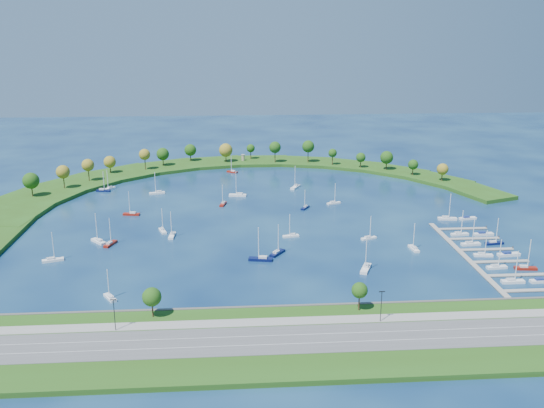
{
  "coord_description": "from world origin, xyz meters",
  "views": [
    {
      "loc": [
        -14.33,
        -273.83,
        87.48
      ],
      "look_at": [
        5.0,
        5.0,
        4.0
      ],
      "focal_mm": 38.65,
      "sensor_mm": 36.0,
      "label": 1
    }
  ],
  "objects": [
    {
      "name": "moored_boat_16",
      "position": [
        -85.64,
        -54.37,
        0.9
      ],
      "size": [
        8.45,
        4.69,
        11.97
      ],
      "rotation": [
        0.0,
        0.0,
        0.32
      ],
      "color": "white",
      "rests_on": "ground"
    },
    {
      "name": "moored_boat_2",
      "position": [
        -72.12,
        -34.32,
        0.93
      ],
      "size": [
        7.68,
        8.18,
        12.9
      ],
      "rotation": [
        0.0,
        0.0,
        2.3
      ],
      "color": "white",
      "rests_on": "ground"
    },
    {
      "name": "breakwater",
      "position": [
        -46.33,
        48.72,
        0.99
      ],
      "size": [
        286.74,
        247.64,
        2.0
      ],
      "color": "#274A13",
      "rests_on": "ground"
    },
    {
      "name": "docked_boat_1",
      "position": [
        95.98,
        -86.93,
        0.62
      ],
      "size": [
        8.42,
        2.88,
        1.69
      ],
      "rotation": [
        0.0,
        0.0,
        0.07
      ],
      "color": "white",
      "rests_on": "ground"
    },
    {
      "name": "docked_boat_7",
      "position": [
        96.03,
        -47.83,
        0.89
      ],
      "size": [
        8.07,
        3.18,
        11.55
      ],
      "rotation": [
        0.0,
        0.0,
        0.13
      ],
      "color": "#09103C",
      "rests_on": "ground"
    },
    {
      "name": "breakwater_trees",
      "position": [
        -20.95,
        87.27,
        10.4
      ],
      "size": [
        237.54,
        93.26,
        14.87
      ],
      "color": "#382314",
      "rests_on": "breakwater"
    },
    {
      "name": "docked_boat_5",
      "position": [
        95.97,
        -61.16,
        0.68
      ],
      "size": [
        9.36,
        3.52,
        1.86
      ],
      "rotation": [
        0.0,
        0.0,
        0.11
      ],
      "color": "white",
      "rests_on": "ground"
    },
    {
      "name": "docked_boat_11",
      "position": [
        97.88,
        -13.94,
        0.63
      ],
      "size": [
        8.64,
        3.66,
        1.71
      ],
      "rotation": [
        0.0,
        0.0,
        0.16
      ],
      "color": "white",
      "rests_on": "ground"
    },
    {
      "name": "docked_boat_4",
      "position": [
        85.53,
        -60.92,
        0.88
      ],
      "size": [
        7.74,
        3.08,
        11.07
      ],
      "rotation": [
        0.0,
        0.0,
        -0.13
      ],
      "color": "white",
      "rests_on": "ground"
    },
    {
      "name": "docked_boat_10",
      "position": [
        87.91,
        -13.76,
        0.94
      ],
      "size": [
        9.12,
        3.43,
        13.08
      ],
      "rotation": [
        0.0,
        0.0,
        -0.11
      ],
      "color": "white",
      "rests_on": "ground"
    },
    {
      "name": "moored_boat_15",
      "position": [
        -3.9,
        -59.28,
        0.96
      ],
      "size": [
        9.7,
        4.27,
        13.79
      ],
      "rotation": [
        0.0,
        0.0,
        2.96
      ],
      "color": "#09103C",
      "rests_on": "ground"
    },
    {
      "name": "docked_boat_2",
      "position": [
        85.52,
        -73.47,
        0.9
      ],
      "size": [
        8.12,
        2.98,
        11.68
      ],
      "rotation": [
        0.0,
        0.0,
        0.1
      ],
      "color": "white",
      "rests_on": "ground"
    },
    {
      "name": "moored_boat_7",
      "position": [
        22.26,
        9.09,
        0.86
      ],
      "size": [
        5.32,
        6.81,
        10.08
      ],
      "rotation": [
        0.0,
        0.0,
        4.14
      ],
      "color": "#09103C",
      "rests_on": "ground"
    },
    {
      "name": "moored_boat_9",
      "position": [
        -14.5,
        89.96,
        0.87
      ],
      "size": [
        7.27,
        5.82,
        10.84
      ],
      "rotation": [
        0.0,
        0.0,
        2.55
      ],
      "color": "maroon",
      "rests_on": "ground"
    },
    {
      "name": "moored_boat_13",
      "position": [
        -56.3,
        42.22,
        0.92
      ],
      "size": [
        8.87,
        4.53,
        12.55
      ],
      "rotation": [
        0.0,
        0.0,
        3.4
      ],
      "color": "white",
      "rests_on": "ground"
    },
    {
      "name": "docked_boat_6",
      "position": [
        85.52,
        -48.27,
        0.91
      ],
      "size": [
        8.44,
        3.13,
        12.12
      ],
      "rotation": [
        0.0,
        0.0,
        0.1
      ],
      "color": "white",
      "rests_on": "ground"
    },
    {
      "name": "docked_boat_8",
      "position": [
        85.52,
        -35.82,
        0.89
      ],
      "size": [
        8.05,
        2.96,
        11.58
      ],
      "rotation": [
        0.0,
        0.0,
        0.1
      ],
      "color": "white",
      "rests_on": "ground"
    },
    {
      "name": "moored_boat_14",
      "position": [
        -11.7,
        34.49,
        0.97
      ],
      "size": [
        9.77,
        4.03,
        13.94
      ],
      "rotation": [
        0.0,
        0.0,
        2.99
      ],
      "color": "white",
      "rests_on": "ground"
    },
    {
      "name": "docked_boat_3",
      "position": [
        96.02,
        -75.16,
        0.91
      ],
      "size": [
        8.5,
        3.28,
        12.18
      ],
      "rotation": [
        0.0,
        0.0,
        -0.12
      ],
      "color": "maroon",
      "rests_on": "ground"
    },
    {
      "name": "harbor_tower",
      "position": [
        -7.01,
        116.24,
        4.15
      ],
      "size": [
        2.6,
        2.6,
        4.18
      ],
      "color": "gray",
      "rests_on": "breakwater"
    },
    {
      "name": "moored_boat_19",
      "position": [
        -66.57,
        -37.54,
        0.9
      ],
      "size": [
        4.77,
        8.27,
        11.74
      ],
      "rotation": [
        0.0,
        0.0,
        1.23
      ],
      "color": "maroon",
      "rests_on": "ground"
    },
    {
      "name": "docked_boat_9",
      "position": [
        95.97,
        -36.6,
        0.66
      ],
      "size": [
        8.94,
        3.03,
        1.79
      ],
      "rotation": [
        0.0,
        0.0,
        0.07
      ],
      "color": "white",
      "rests_on": "ground"
    },
    {
      "name": "moored_boat_18",
      "position": [
        -56.52,
        -90.05,
        0.87
      ],
      "size": [
        5.6,
        7.19,
        10.64
      ],
      "rotation": [
        0.0,
        0.0,
        2.14
      ],
      "color": "white",
      "rests_on": "ground"
    },
    {
      "name": "moored_boat_4",
      "position": [
        -46.33,
        -22.06,
        0.88
      ],
      "size": [
        4.47,
        7.84,
        11.12
      ],
      "rotation": [
        0.0,
        0.0,
        5.04
      ],
      "color": "white",
      "rests_on": "ground"
    },
    {
      "name": "ground",
      "position": [
        0.0,
        0.0,
        0.0
      ],
      "size": [
        700.0,
        700.0,
        0.0
      ],
      "primitive_type": "plane",
      "color": "#071B44",
      "rests_on": "ground"
    },
    {
      "name": "south_shoreline",
      "position": [
        0.03,
        -122.88,
        1.0
      ],
      "size": [
        420.0,
        43.1,
        11.6
      ],
      "color": "#274A13",
      "rests_on": "ground"
    },
    {
      "name": "moored_boat_10",
      "position": [
        -64.3,
        4.0,
        0.9
      ],
      "size": [
        8.39,
        3.53,
        11.96
      ],
      "rotation": [
        0.0,
        0.0,
        2.98
      ],
      "color": "maroon",
      "rests_on": "ground"
    },
    {
      "name": "moored_boat_11",
      "position": [
        38.13,
        16.13,
        0.88
      ],
      "size": [
        7.75,
        4.85,
        11.06
      ],
      "rotation": [
        0.0,
        0.0,
        6.68
      ],
      "color": "white",
      "rests_on": "ground"
    },
    {
      "name": "dock_system",
      "position": [
        85.3,
        -61.0,
        0.35
      ],
      "size": [
        24.28,
        82.0,
        1.6
      ],
      "color": "gray",
      "rests_on": "ground"
    },
    {
      "name": "moored_boat_0",
      "position": [
        -84.72,
        53.7,
        0.89
      ],
      "size": [
        6.65,
        7.47,
        11.52
      ],
      "rotation": [
        0.0,
        0.0,
        4.03
      ],
      "color": "white",
      "rests_on": "ground"
    },
    {
      "name": "moored_boat_17",
      "position": [
        44.21,
        -38.01,
        0.87
      ],
      "size": [
        7.35,
        4.51,
        10.47
      ],
      "rotation": [
        0.0,
        0.0,
        0.38
      ],
      "color": "white",
      "rests_on": "ground"
    },
    {
      "name": "moored_boat_6",
      "position": [
        59.91,
        -51.93,
        0.89
      ],
      "size": [
        2.97,
        7.98,
        11.46
      ],
      "rotation": [
        0.0,
        0.0,
        1.67
      ],
      "color": "white",
      "rests_on": "ground"
    },
    {
      "name": "moored_boat_21",
      "position": [
        -87.28,
        49.55,
        0.9
      ],
      "size": [
        8.14,
        3.29,
        11.63
      ],
      "rotation": [
        0.0,
        0.0,
        6.14
      ],
      "color": "#09103C",
      "rests_on": "ground"
    },
    {
      "name": "moored_boat_20",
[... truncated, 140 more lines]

